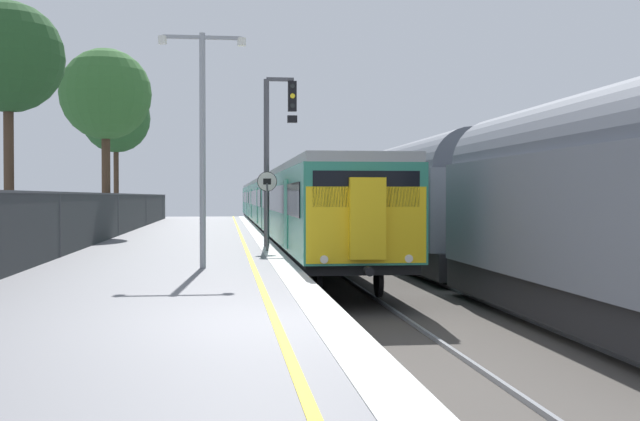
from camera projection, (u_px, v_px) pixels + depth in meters
The scene contains 9 objects.
ground at pixel (496, 363), 10.71m from camera, with size 17.40×110.00×1.21m.
commuter_train_at_platform at pixel (277, 203), 47.11m from camera, with size 2.83×60.31×3.81m.
freight_train_adjacent_track at pixel (425, 200), 28.24m from camera, with size 2.60×37.80×4.60m.
signal_gantry at pixel (274, 142), 25.97m from camera, with size 1.10×0.24×5.56m.
speed_limit_sign at pixel (267, 200), 23.74m from camera, with size 0.59×0.08×2.40m.
platform_lamp_mid at pixel (203, 129), 18.14m from camera, with size 2.00×0.20×5.40m.
background_tree_left at pixel (117, 120), 47.47m from camera, with size 4.10×4.10×8.39m.
background_tree_centre at pixel (108, 97), 34.12m from camera, with size 3.93×3.93×8.04m.
background_tree_right at pixel (6, 61), 24.18m from camera, with size 3.39×3.39×7.62m.
Camera 1 is at (-1.01, -10.31, 1.65)m, focal length 44.41 mm.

